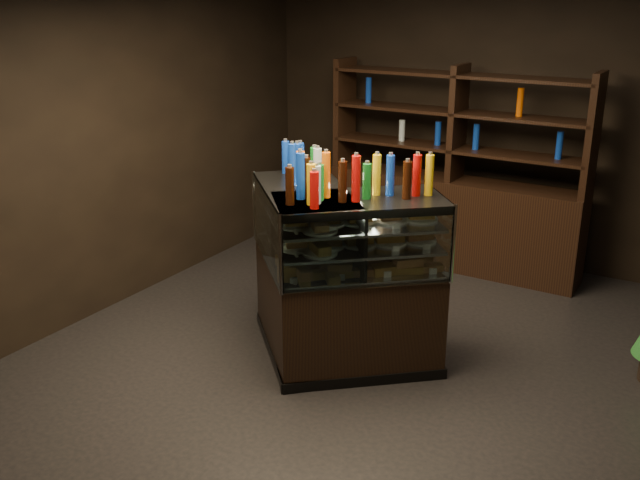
# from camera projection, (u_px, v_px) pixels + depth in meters

# --- Properties ---
(ground) EXTENTS (5.00, 5.00, 0.00)m
(ground) POSITION_uv_depth(u_px,v_px,m) (387.00, 354.00, 5.50)
(ground) COLOR black
(ground) RESTS_ON ground
(room_shell) EXTENTS (5.02, 5.02, 3.01)m
(room_shell) POSITION_uv_depth(u_px,v_px,m) (395.00, 100.00, 4.85)
(room_shell) COLOR black
(room_shell) RESTS_ON ground
(display_case) EXTENTS (1.73, 1.28, 1.31)m
(display_case) POSITION_uv_depth(u_px,v_px,m) (331.00, 305.00, 5.28)
(display_case) COLOR black
(display_case) RESTS_ON ground
(food_display) EXTENTS (1.39, 0.91, 0.41)m
(food_display) POSITION_uv_depth(u_px,v_px,m) (331.00, 235.00, 5.10)
(food_display) COLOR #BA8F43
(food_display) RESTS_ON display_case
(bottles_top) EXTENTS (1.22, 0.77, 0.30)m
(bottles_top) POSITION_uv_depth(u_px,v_px,m) (332.00, 174.00, 4.95)
(bottles_top) COLOR #147223
(bottles_top) RESTS_ON display_case
(back_shelving) EXTENTS (2.56, 0.48, 2.00)m
(back_shelving) POSITION_uv_depth(u_px,v_px,m) (452.00, 208.00, 7.09)
(back_shelving) COLOR black
(back_shelving) RESTS_ON ground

